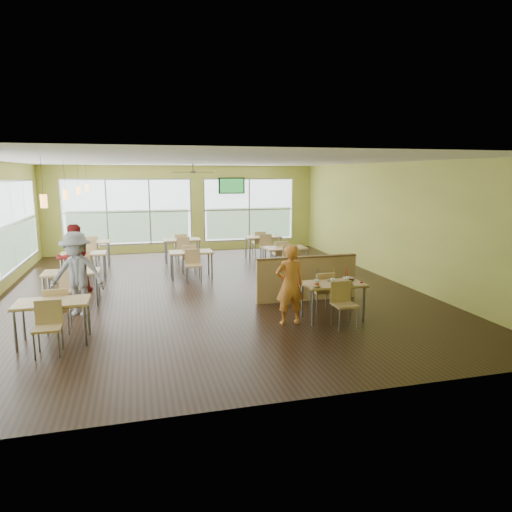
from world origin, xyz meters
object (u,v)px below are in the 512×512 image
main_table (333,289)px  man_plaid (290,285)px  food_basket (348,279)px  half_wall_divider (307,278)px

main_table → man_plaid: size_ratio=0.97×
man_plaid → food_basket: bearing=-172.3°
man_plaid → food_basket: (1.33, 0.18, -0.00)m
man_plaid → food_basket: man_plaid is taller
main_table → man_plaid: (-0.93, -0.05, 0.15)m
half_wall_divider → food_basket: (0.40, -1.32, 0.26)m
man_plaid → main_table: bearing=-176.9°
half_wall_divider → man_plaid: size_ratio=1.53×
main_table → man_plaid: bearing=-176.9°
half_wall_divider → man_plaid: (-0.93, -1.50, 0.26)m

